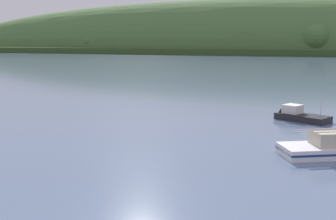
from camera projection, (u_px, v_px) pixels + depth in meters
The scene contains 2 objects.
far_shoreline_hill at pixel (229, 52), 273.90m from camera, with size 572.38×111.81×67.98m.
fishing_boat_moored at pixel (297, 117), 45.00m from camera, with size 6.33×4.61×3.70m.
Camera 1 is at (10.54, -10.04, 8.53)m, focal length 44.94 mm.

